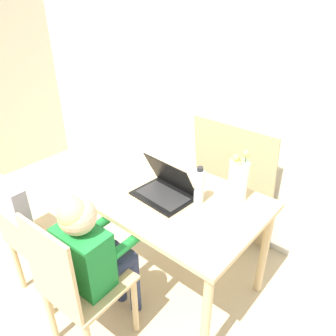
% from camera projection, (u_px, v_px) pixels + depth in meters
% --- Properties ---
extents(wall_back, '(6.40, 0.05, 2.50)m').
position_uv_depth(wall_back, '(224.00, 81.00, 2.38)').
color(wall_back, silver).
rests_on(wall_back, ground_plane).
extents(dining_table, '(1.03, 0.77, 0.73)m').
position_uv_depth(dining_table, '(177.00, 212.00, 2.03)').
color(dining_table, '#D6B784').
rests_on(dining_table, ground_plane).
extents(chair_occupied, '(0.42, 0.42, 0.95)m').
position_uv_depth(chair_occupied, '(77.00, 286.00, 1.71)').
color(chair_occupied, '#D6B784').
rests_on(chair_occupied, ground_plane).
extents(chair_spare, '(0.41, 0.44, 0.96)m').
position_uv_depth(chair_spare, '(24.00, 221.00, 1.94)').
color(chair_spare, '#D6B784').
rests_on(chair_spare, ground_plane).
extents(person_seated, '(0.31, 0.43, 1.00)m').
position_uv_depth(person_seated, '(92.00, 250.00, 1.72)').
color(person_seated, '#1E8438').
rests_on(person_seated, ground_plane).
extents(laptop, '(0.37, 0.28, 0.24)m').
position_uv_depth(laptop, '(166.00, 187.00, 1.99)').
color(laptop, black).
rests_on(laptop, dining_table).
extents(flower_vase, '(0.12, 0.12, 0.33)m').
position_uv_depth(flower_vase, '(238.00, 179.00, 1.92)').
color(flower_vase, silver).
rests_on(flower_vase, dining_table).
extents(water_bottle, '(0.06, 0.06, 0.24)m').
position_uv_depth(water_bottle, '(199.00, 186.00, 1.90)').
color(water_bottle, silver).
rests_on(water_bottle, dining_table).
extents(cardboard_panel, '(0.67, 0.16, 1.03)m').
position_uv_depth(cardboard_panel, '(232.00, 185.00, 2.53)').
color(cardboard_panel, tan).
rests_on(cardboard_panel, ground_plane).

